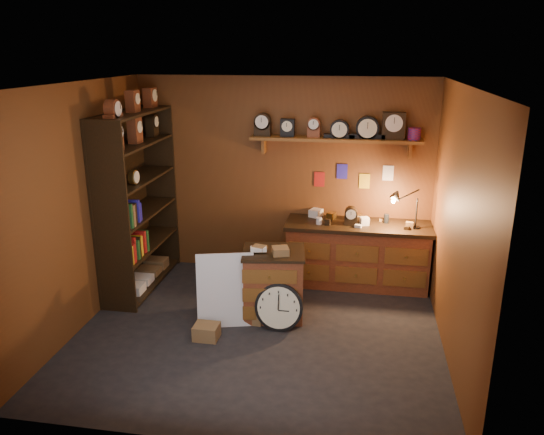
% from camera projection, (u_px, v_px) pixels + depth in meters
% --- Properties ---
extents(floor, '(4.00, 4.00, 0.00)m').
position_uv_depth(floor, '(259.00, 331.00, 5.95)').
color(floor, black).
rests_on(floor, ground).
extents(room_shell, '(4.02, 3.62, 2.71)m').
position_uv_depth(room_shell, '(264.00, 180.00, 5.52)').
color(room_shell, brown).
rests_on(room_shell, ground).
extents(shelving_unit, '(0.47, 1.60, 2.58)m').
position_uv_depth(shelving_unit, '(135.00, 194.00, 6.77)').
color(shelving_unit, black).
rests_on(shelving_unit, ground).
extents(workbench, '(1.89, 0.66, 1.36)m').
position_uv_depth(workbench, '(357.00, 251.00, 7.02)').
color(workbench, brown).
rests_on(workbench, ground).
extents(low_cabinet, '(0.79, 0.69, 0.90)m').
position_uv_depth(low_cabinet, '(274.00, 281.00, 6.19)').
color(low_cabinet, brown).
rests_on(low_cabinet, ground).
extents(big_round_clock, '(0.55, 0.17, 0.55)m').
position_uv_depth(big_round_clock, '(279.00, 307.00, 5.93)').
color(big_round_clock, black).
rests_on(big_round_clock, ground).
extents(white_panel, '(0.67, 0.34, 0.86)m').
position_uv_depth(white_panel, '(227.00, 323.00, 6.13)').
color(white_panel, silver).
rests_on(white_panel, ground).
extents(mini_fridge, '(0.54, 0.56, 0.47)m').
position_uv_depth(mini_fridge, '(262.00, 268.00, 7.09)').
color(mini_fridge, silver).
rests_on(mini_fridge, ground).
extents(floor_box_a, '(0.27, 0.23, 0.16)m').
position_uv_depth(floor_box_a, '(207.00, 332.00, 5.79)').
color(floor_box_a, brown).
rests_on(floor_box_a, ground).
extents(floor_box_b, '(0.32, 0.33, 0.13)m').
position_uv_depth(floor_box_b, '(216.00, 307.00, 6.38)').
color(floor_box_b, white).
rests_on(floor_box_b, ground).
extents(floor_box_c, '(0.25, 0.21, 0.18)m').
position_uv_depth(floor_box_c, '(253.00, 315.00, 6.14)').
color(floor_box_c, brown).
rests_on(floor_box_c, ground).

